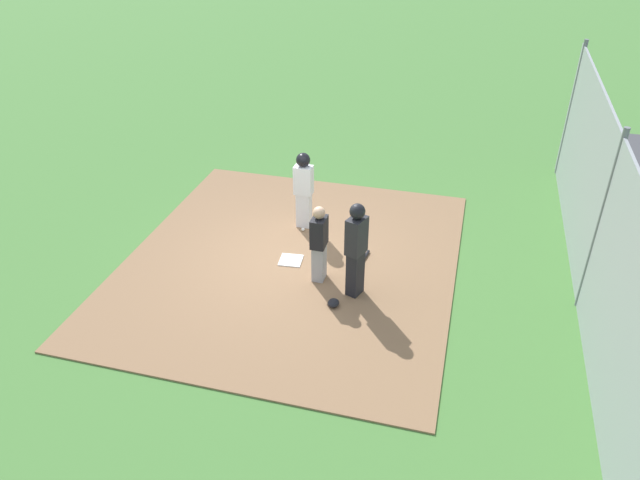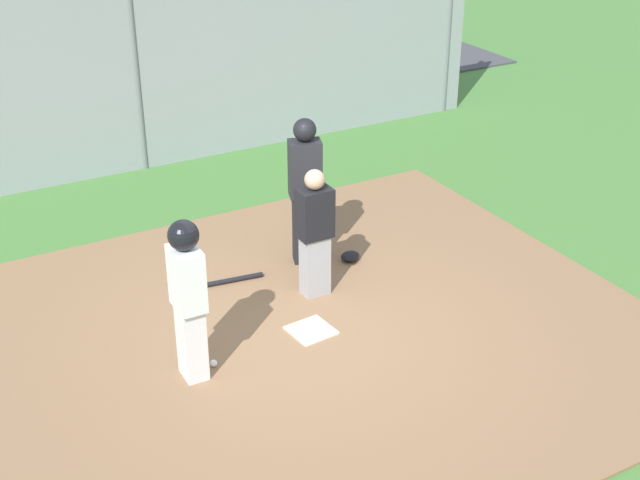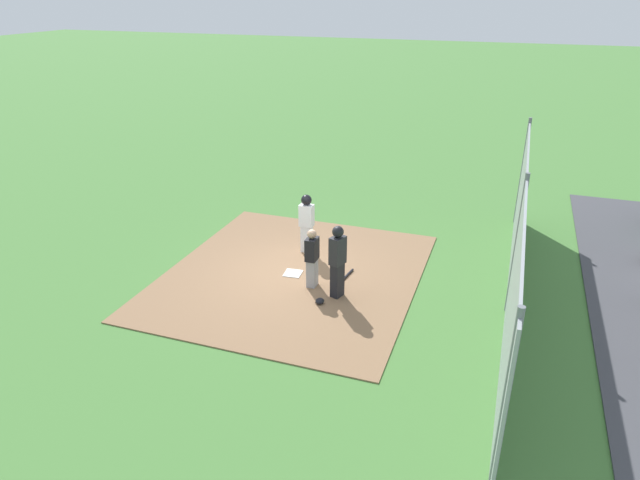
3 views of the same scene
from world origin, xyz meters
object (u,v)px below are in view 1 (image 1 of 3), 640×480
object	(u,v)px
home_plate	(291,260)
catcher_mask	(333,303)
baseball_bat	(362,261)
runner	(304,185)
umpire	(356,248)
baseball	(303,229)
catcher	(319,243)

from	to	relation	value
home_plate	catcher_mask	xyz separation A→B (m)	(-1.19, -1.16, 0.05)
catcher_mask	baseball_bat	bearing A→B (deg)	-8.29
runner	baseball_bat	xyz separation A→B (m)	(-1.08, -1.51, -0.95)
umpire	catcher_mask	xyz separation A→B (m)	(-0.47, 0.28, -0.92)
baseball_bat	baseball	distance (m)	1.70
runner	catcher_mask	size ratio (longest dim) A/B	7.09
home_plate	umpire	xyz separation A→B (m)	(-0.71, -1.44, 0.97)
home_plate	catcher_mask	distance (m)	1.66
baseball_bat	baseball	bearing A→B (deg)	-112.76
catcher	runner	distance (m)	2.02
home_plate	baseball_bat	distance (m)	1.42
catcher	umpire	bearing A→B (deg)	159.53
catcher_mask	baseball	world-z (taller)	catcher_mask
home_plate	catcher_mask	bearing A→B (deg)	-135.60
catcher_mask	home_plate	bearing A→B (deg)	44.40
runner	home_plate	bearing A→B (deg)	6.31
umpire	runner	world-z (taller)	umpire
umpire	baseball	bearing A→B (deg)	-31.40
umpire	baseball	size ratio (longest dim) A/B	24.86
home_plate	catcher	distance (m)	1.13
umpire	catcher_mask	bearing A→B (deg)	78.82
umpire	baseball	world-z (taller)	umpire
catcher	catcher_mask	bearing A→B (deg)	121.93
catcher_mask	umpire	bearing A→B (deg)	-30.61
catcher	baseball_bat	world-z (taller)	catcher
home_plate	baseball	bearing A→B (deg)	4.43
catcher	umpire	distance (m)	0.82
baseball_bat	catcher_mask	bearing A→B (deg)	-0.93
home_plate	runner	world-z (taller)	runner
catcher_mask	baseball	xyz separation A→B (m)	(2.36, 1.25, -0.02)
catcher	catcher_mask	size ratio (longest dim) A/B	6.38
baseball_bat	catcher_mask	size ratio (longest dim) A/B	3.18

